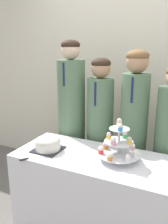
% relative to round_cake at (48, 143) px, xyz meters
% --- Properties ---
extents(wall_back, '(9.00, 0.06, 2.70)m').
position_rel_round_cake_xyz_m(wall_back, '(0.45, 1.18, 0.55)').
color(wall_back, beige).
rests_on(wall_back, ground_plane).
extents(table, '(1.41, 0.59, 0.74)m').
position_rel_round_cake_xyz_m(table, '(0.45, 0.06, -0.43)').
color(table, white).
rests_on(table, ground_plane).
extents(round_cake, '(0.23, 0.23, 0.13)m').
position_rel_round_cake_xyz_m(round_cake, '(0.00, 0.00, 0.00)').
color(round_cake, '#232328').
rests_on(round_cake, table).
extents(cake_knife, '(0.17, 0.19, 0.01)m').
position_rel_round_cake_xyz_m(cake_knife, '(-0.04, -0.20, -0.06)').
color(cake_knife, silver).
rests_on(cake_knife, table).
extents(cupcake_stand, '(0.33, 0.33, 0.33)m').
position_rel_round_cake_xyz_m(cupcake_stand, '(0.60, 0.09, 0.06)').
color(cupcake_stand, silver).
rests_on(cupcake_stand, table).
extents(student_0, '(0.28, 0.29, 1.67)m').
position_rel_round_cake_xyz_m(student_0, '(-0.06, 0.53, -0.00)').
color(student_0, '#567556').
rests_on(student_0, ground_plane).
extents(student_1, '(0.26, 0.26, 1.50)m').
position_rel_round_cake_xyz_m(student_1, '(0.26, 0.53, -0.07)').
color(student_1, '#567556').
rests_on(student_1, ground_plane).
extents(student_2, '(0.25, 0.26, 1.58)m').
position_rel_round_cake_xyz_m(student_2, '(0.60, 0.53, -0.02)').
color(student_2, '#567556').
rests_on(student_2, ground_plane).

